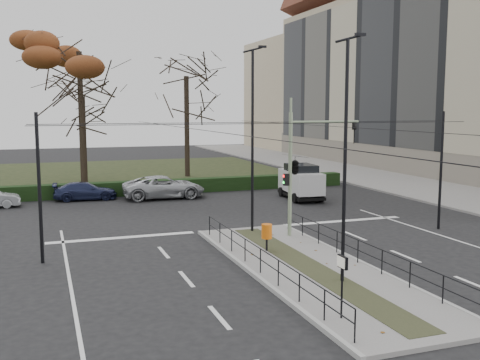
% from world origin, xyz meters
% --- Properties ---
extents(ground, '(140.00, 140.00, 0.00)m').
position_xyz_m(ground, '(0.00, 0.00, 0.00)').
color(ground, black).
rests_on(ground, ground).
extents(median_island, '(4.40, 15.00, 0.14)m').
position_xyz_m(median_island, '(0.00, -2.50, 0.07)').
color(median_island, slate).
rests_on(median_island, ground).
extents(sidewalk_east, '(8.00, 90.00, 0.14)m').
position_xyz_m(sidewalk_east, '(18.00, 22.00, 0.07)').
color(sidewalk_east, slate).
rests_on(sidewalk_east, ground).
extents(park, '(38.00, 26.00, 0.10)m').
position_xyz_m(park, '(-6.00, 32.00, 0.05)').
color(park, black).
rests_on(park, ground).
extents(hedge, '(38.00, 1.00, 1.00)m').
position_xyz_m(hedge, '(-6.00, 18.60, 0.50)').
color(hedge, black).
rests_on(hedge, ground).
extents(apartment_block, '(13.09, 52.10, 21.64)m').
position_xyz_m(apartment_block, '(27.97, 23.97, 10.39)').
color(apartment_block, tan).
rests_on(apartment_block, ground).
extents(median_railing, '(4.14, 13.24, 0.92)m').
position_xyz_m(median_railing, '(0.00, -2.60, 0.98)').
color(median_railing, black).
rests_on(median_railing, median_island).
extents(catenary, '(20.00, 34.00, 6.00)m').
position_xyz_m(catenary, '(0.00, 1.62, 3.42)').
color(catenary, black).
rests_on(catenary, ground).
extents(traffic_light, '(3.96, 2.27, 5.82)m').
position_xyz_m(traffic_light, '(1.84, 2.62, 3.53)').
color(traffic_light, gray).
rests_on(traffic_light, median_island).
extents(litter_bin, '(0.45, 0.45, 1.15)m').
position_xyz_m(litter_bin, '(-0.61, 0.31, 0.96)').
color(litter_bin, black).
rests_on(litter_bin, median_island).
extents(info_panel, '(0.10, 0.48, 1.84)m').
position_xyz_m(info_panel, '(-1.50, -7.55, 1.59)').
color(info_panel, black).
rests_on(info_panel, median_island).
extents(streetlamp_median_near, '(0.71, 0.15, 8.50)m').
position_xyz_m(streetlamp_median_near, '(0.30, -4.50, 4.46)').
color(streetlamp_median_near, black).
rests_on(streetlamp_median_near, median_island).
extents(streetlamp_median_far, '(0.75, 0.15, 8.97)m').
position_xyz_m(streetlamp_median_far, '(0.18, 4.09, 4.70)').
color(streetlamp_median_far, black).
rests_on(streetlamp_median_far, median_island).
extents(parked_car_third, '(4.25, 1.92, 1.21)m').
position_xyz_m(parked_car_third, '(-6.80, 17.54, 0.60)').
color(parked_car_third, '#1F2649').
rests_on(parked_car_third, ground).
extents(parked_car_fourth, '(5.63, 2.69, 1.55)m').
position_xyz_m(parked_car_fourth, '(-1.63, 16.47, 0.78)').
color(parked_car_fourth, '#ADB0B5').
rests_on(parked_car_fourth, ground).
extents(white_van, '(2.38, 4.59, 2.38)m').
position_xyz_m(white_van, '(7.06, 12.96, 1.24)').
color(white_van, silver).
rests_on(white_van, ground).
extents(rust_tree, '(9.75, 9.75, 13.94)m').
position_xyz_m(rust_tree, '(-6.27, 26.70, 10.69)').
color(rust_tree, black).
rests_on(rust_tree, park).
extents(bare_tree_center, '(6.51, 6.51, 11.77)m').
position_xyz_m(bare_tree_center, '(2.79, 27.46, 8.30)').
color(bare_tree_center, black).
rests_on(bare_tree_center, park).
extents(bare_tree_near, '(5.55, 5.55, 9.29)m').
position_xyz_m(bare_tree_near, '(-6.24, 25.43, 6.57)').
color(bare_tree_near, black).
rests_on(bare_tree_near, park).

